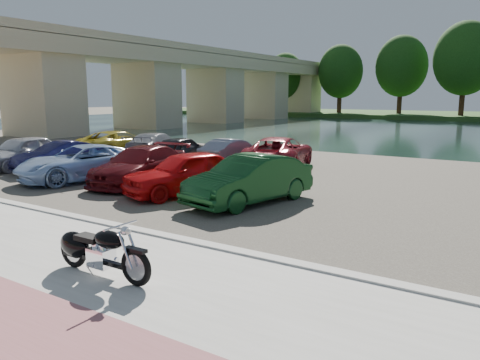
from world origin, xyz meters
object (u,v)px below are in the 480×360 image
object	(u,v)px
motorcycle	(95,250)
car_0	(22,152)
car_1	(60,157)
car_2	(82,163)

from	to	relation	value
motorcycle	car_0	world-z (taller)	car_0
car_1	car_2	distance (m)	2.77
motorcycle	car_1	size ratio (longest dim) A/B	0.59
car_0	car_2	world-z (taller)	car_0
car_0	car_1	size ratio (longest dim) A/B	1.10
motorcycle	car_0	xyz separation A→B (m)	(-13.32, 7.06, 0.22)
motorcycle	car_2	bearing A→B (deg)	142.33
motorcycle	car_1	distance (m)	13.29
motorcycle	car_1	bearing A→B (deg)	146.05
car_0	car_1	bearing A→B (deg)	1.11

